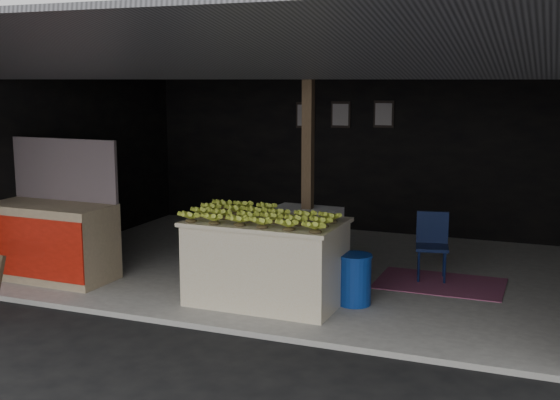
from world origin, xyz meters
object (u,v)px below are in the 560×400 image
at_px(banana_table, 266,261).
at_px(water_barrel, 355,281).
at_px(neighbor_stall, 48,237).
at_px(plastic_chair, 432,240).
at_px(white_crate, 305,244).

bearing_deg(banana_table, water_barrel, 17.98).
bearing_deg(neighbor_stall, plastic_chair, 22.83).
distance_m(banana_table, plastic_chair, 2.24).
distance_m(white_crate, neighbor_stall, 3.16).
relative_size(neighbor_stall, water_barrel, 3.23).
bearing_deg(water_barrel, neighbor_stall, -174.25).
height_order(banana_table, white_crate, banana_table).
bearing_deg(plastic_chair, banana_table, -143.78).
distance_m(white_crate, water_barrel, 1.10).
relative_size(banana_table, water_barrel, 3.18).
bearing_deg(banana_table, plastic_chair, 47.62).
bearing_deg(water_barrel, white_crate, 139.45).
xyz_separation_m(banana_table, plastic_chair, (1.53, 1.63, 0.02)).
xyz_separation_m(white_crate, plastic_chair, (1.43, 0.64, 0.04)).
relative_size(banana_table, plastic_chair, 2.05).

